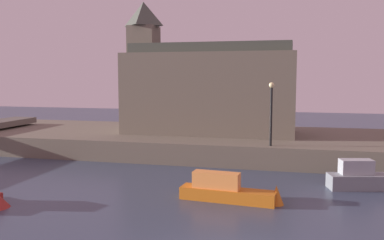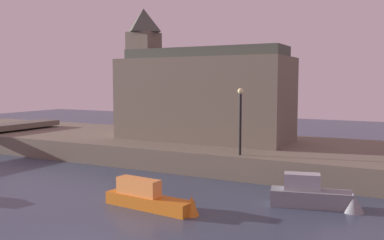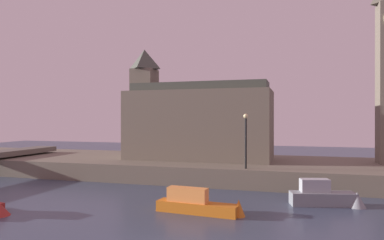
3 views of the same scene
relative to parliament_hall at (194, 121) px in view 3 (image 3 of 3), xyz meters
The scene contains 5 objects.
far_embankment 6.83m from the parliament_hall, ahead, with size 70.00×12.00×1.50m, color #6B6051.
parliament_hall is the anchor object (origin of this frame).
streetlamp 7.90m from the parliament_hall, 43.57° to the right, with size 0.36×0.36×4.15m.
boat_cruiser_grey 15.26m from the parliament_hall, 39.92° to the right, with size 4.56×2.04×1.63m.
boat_patrol_orange 14.73m from the parliament_hall, 71.75° to the right, with size 5.18×1.44×1.65m.
Camera 3 is at (4.22, -12.16, 5.24)m, focal length 33.44 mm.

